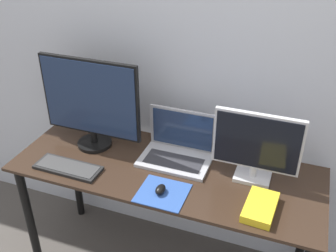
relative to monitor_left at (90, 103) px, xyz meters
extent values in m
cube|color=silver|center=(0.46, 0.29, 0.21)|extent=(7.00, 0.05, 2.50)
cube|color=#332319|center=(0.46, -0.07, -0.28)|extent=(1.62, 0.60, 0.02)
cylinder|color=black|center=(-0.29, -0.32, -0.66)|extent=(0.05, 0.05, 0.75)
cylinder|color=black|center=(-0.29, 0.17, -0.66)|extent=(0.05, 0.05, 0.75)
cylinder|color=black|center=(1.21, 0.17, -0.66)|extent=(0.05, 0.05, 0.75)
cylinder|color=black|center=(0.00, 0.00, -0.26)|extent=(0.19, 0.19, 0.02)
cylinder|color=black|center=(0.00, 0.00, -0.21)|extent=(0.04, 0.04, 0.07)
cube|color=black|center=(0.00, 0.00, 0.03)|extent=(0.57, 0.02, 0.44)
cube|color=#1E2D4C|center=(0.00, -0.01, 0.03)|extent=(0.55, 0.01, 0.41)
cube|color=silver|center=(0.90, 0.00, -0.26)|extent=(0.18, 0.12, 0.02)
cylinder|color=silver|center=(0.90, 0.00, -0.22)|extent=(0.04, 0.04, 0.06)
cube|color=silver|center=(0.90, 0.00, -0.05)|extent=(0.42, 0.02, 0.30)
cube|color=black|center=(0.90, -0.01, -0.05)|extent=(0.40, 0.01, 0.28)
cube|color=#ADADB2|center=(0.49, 0.00, -0.26)|extent=(0.37, 0.24, 0.02)
cube|color=#2D2D33|center=(0.49, -0.02, -0.25)|extent=(0.31, 0.13, 0.00)
cube|color=#ADADB2|center=(0.49, 0.12, -0.13)|extent=(0.37, 0.01, 0.24)
cube|color=#1E2D4C|center=(0.49, 0.11, -0.13)|extent=(0.34, 0.01, 0.21)
cube|color=black|center=(-0.01, -0.26, -0.26)|extent=(0.36, 0.14, 0.02)
cube|color=#383838|center=(-0.01, -0.26, -0.25)|extent=(0.33, 0.11, 0.00)
cube|color=#2D519E|center=(0.52, -0.27, -0.27)|extent=(0.23, 0.22, 0.00)
ellipsoid|color=black|center=(0.51, -0.27, -0.25)|extent=(0.05, 0.07, 0.04)
cube|color=yellow|center=(0.97, -0.22, -0.25)|extent=(0.15, 0.24, 0.04)
cube|color=white|center=(0.97, -0.22, -0.25)|extent=(0.14, 0.23, 0.03)
camera|label=1|loc=(1.05, -1.62, 0.96)|focal=42.00mm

